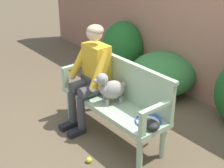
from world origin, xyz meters
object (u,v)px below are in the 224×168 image
dog_on_bench (110,88)px  baseball_glove (150,124)px  tennis_racket (149,120)px  person_seated (92,72)px  tennis_ball (89,160)px  garden_bench (112,107)px

dog_on_bench → baseball_glove: bearing=-1.4°
dog_on_bench → tennis_racket: 0.63m
person_seated → tennis_racket: 1.01m
baseball_glove → tennis_racket: bearing=134.5°
tennis_racket → tennis_ball: size_ratio=8.75×
tennis_racket → baseball_glove: size_ratio=2.63×
person_seated → tennis_racket: (0.97, 0.07, -0.26)m
person_seated → baseball_glove: person_seated is taller
tennis_ball → baseball_glove: bearing=48.9°
baseball_glove → tennis_ball: 0.82m
garden_bench → person_seated: (-0.40, -0.01, 0.34)m
garden_bench → baseball_glove: bearing=-3.1°
dog_on_bench → tennis_racket: (0.59, 0.08, -0.19)m
person_seated → tennis_racket: size_ratio=2.33×
tennis_racket → tennis_ball: bearing=-119.0°
garden_bench → baseball_glove: (0.68, -0.04, 0.11)m
garden_bench → dog_on_bench: (-0.01, -0.02, 0.27)m
garden_bench → dog_on_bench: 0.27m
garden_bench → tennis_racket: 0.59m
garden_bench → tennis_racket: bearing=5.8°
person_seated → dog_on_bench: person_seated is taller
tennis_racket → tennis_ball: (-0.33, -0.59, -0.45)m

